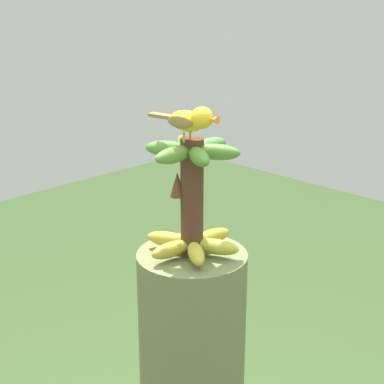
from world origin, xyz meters
name	(u,v)px	position (x,y,z in m)	size (l,w,h in m)	color
banana_bunch	(192,197)	(0.00, 0.00, 1.39)	(0.24, 0.23, 0.29)	#4C2D1E
perched_bird	(192,120)	(-0.03, -0.02, 1.59)	(0.06, 0.19, 0.08)	#C68933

